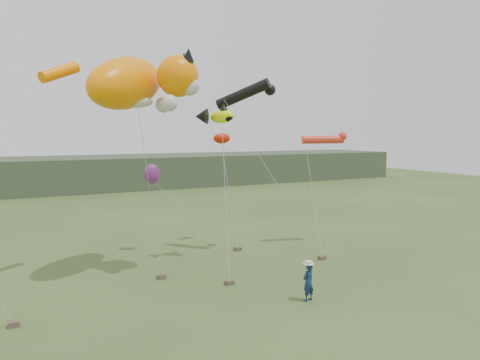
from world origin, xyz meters
The scene contains 8 objects.
ground centered at (0.00, 0.00, 0.00)m, with size 120.00×120.00×0.00m, color #385123.
headland centered at (-3.11, 44.69, 1.92)m, with size 90.00×13.00×4.00m.
festival_attendant centered at (1.51, -0.37, 0.82)m, with size 0.60×0.39×1.64m, color #13254A.
sandbag_anchors centered at (-0.91, 4.80, 0.10)m, with size 16.10×6.41×0.21m.
cat_kite centered at (-3.65, 6.86, 9.56)m, with size 7.30×5.83×3.55m.
fish_kite centered at (0.70, 7.35, 8.00)m, with size 2.37×1.56×1.13m.
tube_kites centered at (5.10, 8.05, 8.47)m, with size 8.31×2.88×3.82m.
misc_kites centered at (0.14, 10.93, 5.53)m, with size 5.84×1.09×2.98m.
Camera 1 is at (-9.91, -16.10, 7.13)m, focal length 35.00 mm.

